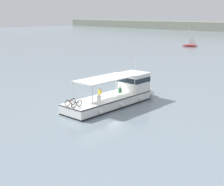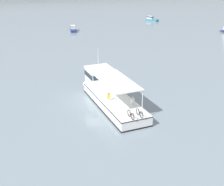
# 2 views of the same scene
# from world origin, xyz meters

# --- Properties ---
(ground_plane) EXTENTS (400.00, 400.00, 0.00)m
(ground_plane) POSITION_xyz_m (0.00, 0.00, 0.00)
(ground_plane) COLOR gray
(ferry_main) EXTENTS (4.22, 12.99, 5.32)m
(ferry_main) POSITION_xyz_m (1.33, -0.52, 1.02)
(ferry_main) COLOR white
(ferry_main) RESTS_ON ground
(motorboat_near_port) EXTENTS (2.96, 3.76, 1.26)m
(motorboat_near_port) POSITION_xyz_m (29.34, 47.61, 0.54)
(motorboat_near_port) COLOR teal
(motorboat_near_port) RESTS_ON ground
(motorboat_far_left) EXTENTS (1.74, 3.73, 1.26)m
(motorboat_far_left) POSITION_xyz_m (5.78, 40.16, 0.54)
(motorboat_far_left) COLOR navy
(motorboat_far_left) RESTS_ON ground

